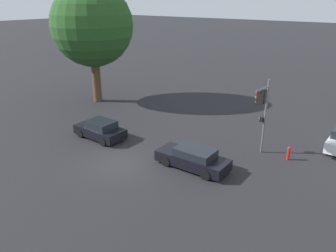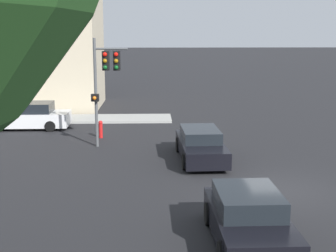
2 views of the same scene
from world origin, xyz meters
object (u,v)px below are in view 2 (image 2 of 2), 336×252
crossing_car_0 (248,219)px  crossing_car_1 (201,145)px  fire_hydrant (101,129)px  parked_car_0 (28,116)px  traffic_signal (105,73)px

crossing_car_0 → crossing_car_1: size_ratio=0.86×
crossing_car_1 → fire_hydrant: crossing_car_1 is taller
crossing_car_0 → crossing_car_1: 8.22m
crossing_car_1 → fire_hydrant: size_ratio=5.13×
parked_car_0 → fire_hydrant: 5.11m
crossing_car_0 → fire_hydrant: size_ratio=4.44×
traffic_signal → fire_hydrant: 3.67m
crossing_car_1 → parked_car_0: parked_car_0 is taller
crossing_car_1 → parked_car_0: 11.51m
parked_car_0 → crossing_car_1: bearing=142.5°
crossing_car_0 → fire_hydrant: bearing=-158.3°
fire_hydrant → parked_car_0: bearing=59.5°
parked_car_0 → fire_hydrant: bearing=149.2°
crossing_car_0 → parked_car_0: bearing=-148.4°
crossing_car_1 → fire_hydrant: (4.37, 4.78, -0.16)m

